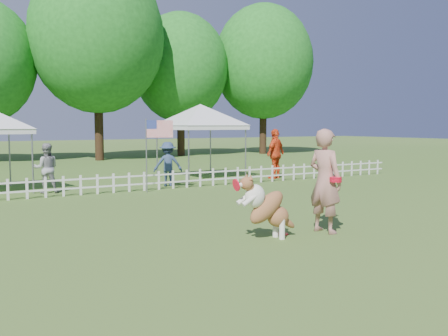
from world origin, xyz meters
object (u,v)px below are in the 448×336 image
(canopy_tent_right, at_px, (201,142))
(flag_pole, at_px, (146,156))
(frisbee_on_turf, at_px, (282,234))
(dog, at_px, (268,207))
(spectator_c, at_px, (275,154))
(spectator_b, at_px, (168,164))
(spectator_a, at_px, (46,168))
(handler, at_px, (325,181))

(canopy_tent_right, bearing_deg, flag_pole, -144.10)
(frisbee_on_turf, bearing_deg, dog, -157.92)
(dog, xyz_separation_m, spectator_c, (6.30, 8.28, 0.36))
(frisbee_on_turf, distance_m, spectator_b, 8.16)
(dog, relative_size, spectator_b, 0.79)
(frisbee_on_turf, bearing_deg, flag_pole, 89.92)
(canopy_tent_right, bearing_deg, spectator_b, -146.34)
(canopy_tent_right, height_order, spectator_b, canopy_tent_right)
(spectator_a, bearing_deg, spectator_b, -171.69)
(spectator_a, bearing_deg, canopy_tent_right, -155.47)
(dog, bearing_deg, flag_pole, 88.64)
(canopy_tent_right, distance_m, spectator_b, 2.71)
(frisbee_on_turf, xyz_separation_m, canopy_tent_right, (3.33, 9.61, 1.40))
(spectator_b, relative_size, spectator_c, 0.78)
(handler, bearing_deg, spectator_a, 13.12)
(flag_pole, relative_size, spectator_c, 1.18)
(spectator_b, bearing_deg, canopy_tent_right, -124.32)
(flag_pole, height_order, spectator_b, flag_pole)
(frisbee_on_turf, xyz_separation_m, spectator_b, (1.23, 8.03, 0.74))
(canopy_tent_right, height_order, flag_pole, canopy_tent_right)
(spectator_b, bearing_deg, frisbee_on_turf, 99.89)
(dog, height_order, canopy_tent_right, canopy_tent_right)
(canopy_tent_right, bearing_deg, handler, -107.67)
(handler, relative_size, spectator_a, 1.32)
(flag_pole, distance_m, spectator_a, 3.06)
(handler, xyz_separation_m, canopy_tent_right, (2.51, 9.87, 0.40))
(dog, relative_size, spectator_c, 0.62)
(canopy_tent_right, relative_size, spectator_a, 1.84)
(frisbee_on_turf, height_order, flag_pole, flag_pole)
(spectator_b, bearing_deg, spectator_a, 14.81)
(spectator_b, bearing_deg, spectator_c, -160.72)
(flag_pole, height_order, spectator_a, flag_pole)
(canopy_tent_right, height_order, spectator_c, canopy_tent_right)
(dog, distance_m, spectator_c, 10.41)
(handler, bearing_deg, canopy_tent_right, -23.49)
(spectator_a, bearing_deg, flag_pole, 164.78)
(dog, bearing_deg, spectator_a, 107.20)
(dog, bearing_deg, spectator_b, 80.83)
(dog, xyz_separation_m, spectator_a, (-2.20, 8.49, 0.17))
(handler, xyz_separation_m, flag_pole, (-0.81, 7.15, 0.13))
(handler, height_order, spectator_b, handler)
(spectator_a, bearing_deg, dog, 116.66)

